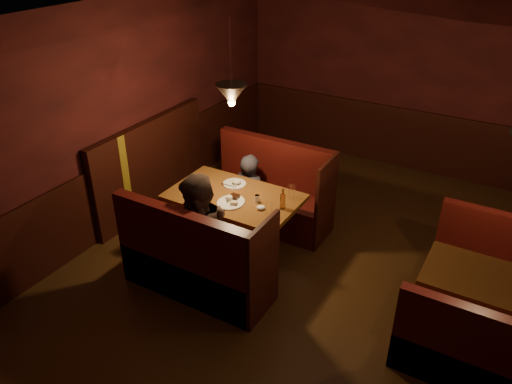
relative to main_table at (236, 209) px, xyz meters
The scene contains 9 objects.
room 1.10m from the main_table, ahead, with size 6.02×7.02×2.92m.
main_table is the anchor object (origin of this frame).
main_bench_far 0.91m from the main_table, 88.90° to the left, with size 1.69×0.60×1.15m.
main_bench_near 0.91m from the main_table, 88.90° to the right, with size 1.69×0.60×1.15m.
second_table 2.82m from the main_table, ahead, with size 1.20×0.77×0.68m.
second_bench_far 2.97m from the main_table, 15.63° to the left, with size 1.32×0.50×0.95m.
second_bench_near 2.93m from the main_table, 12.60° to the right, with size 1.32×0.50×0.95m.
diner_a 0.69m from the main_table, 106.26° to the left, with size 0.51×0.33×1.39m, color #312F3A.
diner_b 0.73m from the main_table, 89.04° to the right, with size 0.84×0.65×1.72m, color #34241E.
Camera 1 is at (1.47, -4.26, 3.73)m, focal length 35.00 mm.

